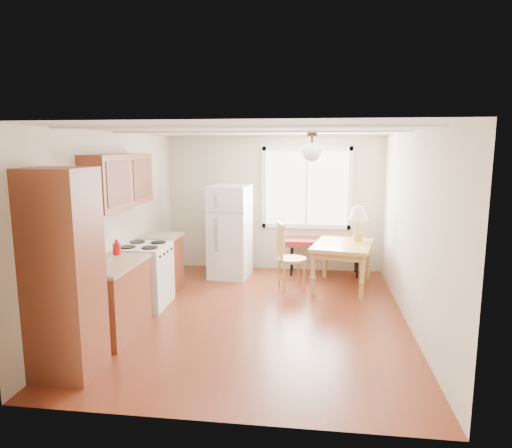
% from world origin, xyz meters
% --- Properties ---
extents(room_shell, '(4.60, 5.60, 2.62)m').
position_xyz_m(room_shell, '(0.00, 0.00, 1.25)').
color(room_shell, '#521D10').
rests_on(room_shell, ground).
extents(kitchen_run, '(0.65, 3.40, 2.20)m').
position_xyz_m(kitchen_run, '(-1.72, -0.63, 0.84)').
color(kitchen_run, brown).
rests_on(kitchen_run, ground).
extents(window_unit, '(1.64, 0.05, 1.51)m').
position_xyz_m(window_unit, '(0.60, 2.47, 1.55)').
color(window_unit, white).
rests_on(window_unit, room_shell).
extents(pendant_light, '(0.26, 0.26, 0.40)m').
position_xyz_m(pendant_light, '(0.70, 0.40, 2.24)').
color(pendant_light, '#312315').
rests_on(pendant_light, room_shell).
extents(refrigerator, '(0.74, 0.74, 1.63)m').
position_xyz_m(refrigerator, '(-0.72, 1.85, 0.82)').
color(refrigerator, silver).
rests_on(refrigerator, ground).
extents(bench, '(1.39, 0.53, 0.64)m').
position_xyz_m(bench, '(0.94, 2.22, 0.57)').
color(bench, maroon).
rests_on(bench, ground).
extents(dining_table, '(1.11, 1.34, 0.74)m').
position_xyz_m(dining_table, '(1.22, 1.44, 0.64)').
color(dining_table, olive).
rests_on(dining_table, ground).
extents(chair, '(0.52, 0.52, 1.09)m').
position_xyz_m(chair, '(0.30, 1.24, 0.63)').
color(chair, olive).
rests_on(chair, ground).
extents(table_lamp, '(0.34, 0.34, 0.58)m').
position_xyz_m(table_lamp, '(1.48, 1.67, 1.16)').
color(table_lamp, '#B5903A').
rests_on(table_lamp, dining_table).
extents(coffee_maker, '(0.18, 0.24, 0.36)m').
position_xyz_m(coffee_maker, '(-1.72, -1.32, 1.03)').
color(coffee_maker, black).
rests_on(coffee_maker, kitchen_run).
extents(kettle, '(0.11, 0.11, 0.20)m').
position_xyz_m(kettle, '(-1.80, -0.40, 0.98)').
color(kettle, '#BC0E0E').
rests_on(kettle, kitchen_run).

